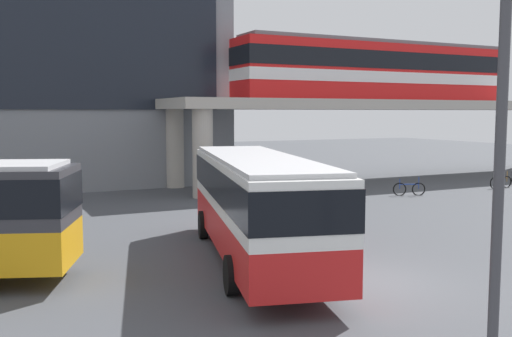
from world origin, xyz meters
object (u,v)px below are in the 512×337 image
station_building (16,47)px  bicycle_blue (409,189)px  train (379,70)px  bicycle_brown (501,182)px  bus_main (256,197)px

station_building → bicycle_blue: (18.71, -16.07, -8.33)m
train → bicycle_brown: 10.36m
station_building → bicycle_blue: size_ratio=14.60×
train → bicycle_blue: size_ratio=12.14×
bus_main → bicycle_blue: 16.44m
bicycle_brown → bicycle_blue: size_ratio=1.08×
bicycle_brown → bus_main: bearing=-156.3°
train → bicycle_brown: train is taller
train → bus_main: train is taller
train → bus_main: size_ratio=1.78×
bus_main → bicycle_brown: bearing=23.7°
station_building → bus_main: bearing=-78.6°
bus_main → bicycle_brown: size_ratio=6.32×
station_building → bus_main: 26.45m
train → bicycle_blue: 9.91m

